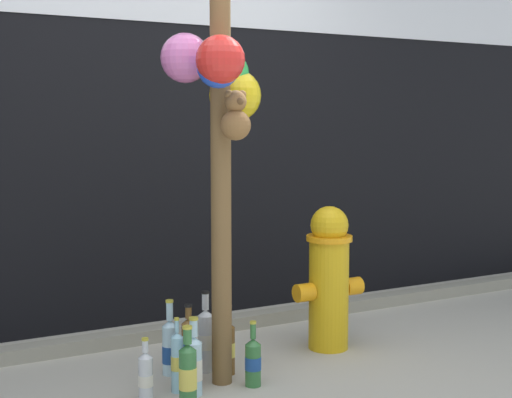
% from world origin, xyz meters
% --- Properties ---
extents(building_wall, '(10.00, 0.21, 3.98)m').
position_xyz_m(building_wall, '(0.00, 1.70, 1.99)').
color(building_wall, black).
rests_on(building_wall, ground_plane).
extents(curb_strip, '(8.00, 0.12, 0.08)m').
position_xyz_m(curb_strip, '(0.00, 1.22, 0.04)').
color(curb_strip, gray).
rests_on(curb_strip, ground_plane).
extents(memorial_post, '(0.50, 0.51, 2.54)m').
position_xyz_m(memorial_post, '(-0.13, 0.40, 1.55)').
color(memorial_post, brown).
rests_on(memorial_post, ground_plane).
extents(fire_hydrant, '(0.43, 0.26, 0.82)m').
position_xyz_m(fire_hydrant, '(0.65, 0.62, 0.41)').
color(fire_hydrant, gold).
rests_on(fire_hydrant, ground_plane).
extents(bottle_0, '(0.06, 0.06, 0.36)m').
position_xyz_m(bottle_0, '(-0.04, 0.50, 0.15)').
color(bottle_0, brown).
rests_on(bottle_0, ground_plane).
extents(bottle_1, '(0.08, 0.08, 0.39)m').
position_xyz_m(bottle_1, '(-0.41, 0.17, 0.16)').
color(bottle_1, '#337038').
rests_on(bottle_1, ground_plane).
extents(bottle_2, '(0.06, 0.06, 0.37)m').
position_xyz_m(bottle_2, '(-0.37, 0.40, 0.15)').
color(bottle_2, '#93CCE0').
rests_on(bottle_2, ground_plane).
extents(bottle_3, '(0.07, 0.07, 0.39)m').
position_xyz_m(bottle_3, '(-0.25, 0.53, 0.16)').
color(bottle_3, brown).
rests_on(bottle_3, ground_plane).
extents(bottle_4, '(0.08, 0.08, 0.43)m').
position_xyz_m(bottle_4, '(-0.13, 0.60, 0.17)').
color(bottle_4, silver).
rests_on(bottle_4, ground_plane).
extents(bottle_5, '(0.08, 0.08, 0.39)m').
position_xyz_m(bottle_5, '(-0.31, 0.64, 0.14)').
color(bottle_5, '#B2DBEA').
rests_on(bottle_5, ground_plane).
extents(bottle_6, '(0.07, 0.07, 0.37)m').
position_xyz_m(bottle_6, '(-0.03, 0.68, 0.14)').
color(bottle_6, brown).
rests_on(bottle_6, ground_plane).
extents(bottle_7, '(0.08, 0.08, 0.33)m').
position_xyz_m(bottle_7, '(-0.01, 0.30, 0.12)').
color(bottle_7, '#337038').
rests_on(bottle_7, ground_plane).
extents(bottle_8, '(0.08, 0.08, 0.38)m').
position_xyz_m(bottle_8, '(-0.31, 0.32, 0.15)').
color(bottle_8, '#B2DBEA').
rests_on(bottle_8, ground_plane).
extents(bottle_9, '(0.07, 0.07, 0.29)m').
position_xyz_m(bottle_9, '(-0.28, 0.43, 0.11)').
color(bottle_9, brown).
rests_on(bottle_9, ground_plane).
extents(bottle_10, '(0.07, 0.07, 0.30)m').
position_xyz_m(bottle_10, '(-0.54, 0.38, 0.12)').
color(bottle_10, silver).
rests_on(bottle_10, ground_plane).
extents(litter_2, '(0.11, 0.12, 0.01)m').
position_xyz_m(litter_2, '(0.04, 1.20, 0.00)').
color(litter_2, tan).
rests_on(litter_2, ground_plane).
extents(litter_3, '(0.15, 0.09, 0.01)m').
position_xyz_m(litter_3, '(-0.82, 1.39, 0.00)').
color(litter_3, '#8C99B2').
rests_on(litter_3, ground_plane).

